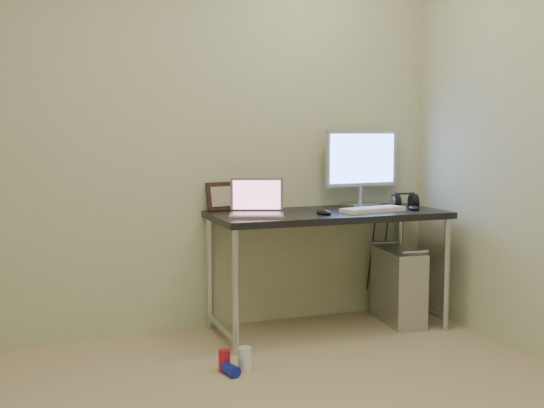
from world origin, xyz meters
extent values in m
cube|color=beige|center=(0.00, 1.75, 1.25)|extent=(3.50, 0.02, 2.50)
cube|color=black|center=(0.89, 1.43, 0.73)|extent=(1.46, 0.64, 0.04)
cylinder|color=silver|center=(0.21, 1.15, 0.35)|extent=(0.04, 0.04, 0.71)
cylinder|color=silver|center=(0.21, 1.71, 0.35)|extent=(0.04, 0.04, 0.71)
cylinder|color=silver|center=(1.58, 1.15, 0.35)|extent=(0.04, 0.04, 0.71)
cylinder|color=silver|center=(1.58, 1.71, 0.35)|extent=(0.04, 0.04, 0.71)
cylinder|color=silver|center=(0.21, 1.43, 0.08)|extent=(0.04, 0.56, 0.04)
cylinder|color=silver|center=(1.58, 1.43, 0.08)|extent=(0.04, 0.56, 0.04)
cube|color=#B1B0B5|center=(1.40, 1.41, 0.24)|extent=(0.25, 0.48, 0.48)
cylinder|color=silver|center=(1.40, 1.22, 0.50)|extent=(0.17, 0.04, 0.02)
cylinder|color=silver|center=(1.40, 1.61, 0.50)|extent=(0.17, 0.04, 0.02)
cylinder|color=black|center=(1.35, 1.70, 0.40)|extent=(0.01, 0.16, 0.69)
cylinder|color=black|center=(1.44, 1.68, 0.38)|extent=(0.02, 0.11, 0.71)
cylinder|color=red|center=(0.07, 0.92, 0.06)|extent=(0.07, 0.07, 0.11)
cylinder|color=white|center=(0.17, 0.88, 0.06)|extent=(0.08, 0.08, 0.13)
cylinder|color=#1120B1|center=(0.08, 0.85, 0.03)|extent=(0.08, 0.12, 0.06)
cube|color=silver|center=(0.39, 1.33, 0.76)|extent=(0.37, 0.32, 0.02)
cube|color=gray|center=(0.39, 1.33, 0.77)|extent=(0.33, 0.27, 0.00)
cube|color=#909299|center=(0.43, 1.45, 0.87)|extent=(0.31, 0.15, 0.20)
cube|color=#79495E|center=(0.43, 1.44, 0.87)|extent=(0.28, 0.13, 0.17)
cube|color=silver|center=(1.24, 1.64, 0.76)|extent=(0.23, 0.18, 0.02)
cylinder|color=silver|center=(1.24, 1.66, 0.82)|extent=(0.04, 0.04, 0.12)
cube|color=silver|center=(1.24, 1.65, 1.07)|extent=(0.54, 0.09, 0.37)
cube|color=#5377F0|center=(1.24, 1.63, 1.07)|extent=(0.49, 0.05, 0.32)
cube|color=white|center=(1.15, 1.33, 0.76)|extent=(0.44, 0.22, 0.03)
ellipsoid|color=black|center=(1.44, 1.32, 0.77)|extent=(0.08, 0.11, 0.03)
ellipsoid|color=black|center=(0.80, 1.30, 0.77)|extent=(0.10, 0.13, 0.04)
cylinder|color=black|center=(1.44, 1.53, 0.78)|extent=(0.06, 0.11, 0.10)
cylinder|color=black|center=(1.56, 1.53, 0.78)|extent=(0.06, 0.11, 0.10)
cube|color=black|center=(1.50, 1.53, 0.84)|extent=(0.14, 0.04, 0.01)
cube|color=black|center=(0.30, 1.73, 0.84)|extent=(0.23, 0.11, 0.18)
cylinder|color=silver|center=(0.50, 1.67, 0.80)|extent=(0.01, 0.01, 0.10)
cylinder|color=white|center=(0.50, 1.67, 0.86)|extent=(0.05, 0.04, 0.04)
camera|label=1|loc=(-0.89, -2.40, 1.24)|focal=45.00mm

